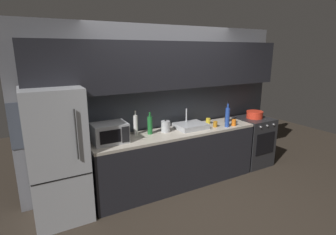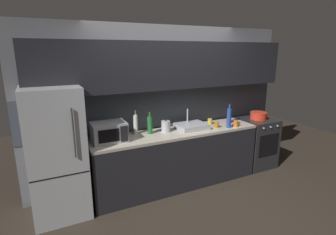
% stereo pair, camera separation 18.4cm
% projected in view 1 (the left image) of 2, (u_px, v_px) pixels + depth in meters
% --- Properties ---
extents(ground_plane, '(10.00, 10.00, 0.00)m').
position_uv_depth(ground_plane, '(210.00, 213.00, 3.54)').
color(ground_plane, '#2D261E').
extents(back_wall, '(4.44, 0.44, 2.50)m').
position_uv_depth(back_wall, '(167.00, 87.00, 4.16)').
color(back_wall, slate).
rests_on(back_wall, ground).
extents(counter_run, '(2.70, 0.60, 0.90)m').
position_uv_depth(counter_run, '(176.00, 158.00, 4.18)').
color(counter_run, black).
rests_on(counter_run, ground).
extents(refrigerator, '(0.68, 0.69, 1.70)m').
position_uv_depth(refrigerator, '(57.00, 155.00, 3.26)').
color(refrigerator, '#ADAFB5').
rests_on(refrigerator, ground).
extents(oven_range, '(0.60, 0.62, 0.90)m').
position_uv_depth(oven_range, '(252.00, 141.00, 4.98)').
color(oven_range, '#232326').
rests_on(oven_range, ground).
extents(microwave, '(0.46, 0.35, 0.27)m').
position_uv_depth(microwave, '(110.00, 133.00, 3.56)').
color(microwave, '#A8AAAF').
rests_on(microwave, counter_run).
extents(sink_basin, '(0.48, 0.38, 0.30)m').
position_uv_depth(sink_basin, '(191.00, 126.00, 4.23)').
color(sink_basin, '#ADAFB5').
rests_on(sink_basin, counter_run).
extents(kettle, '(0.17, 0.14, 0.19)m').
position_uv_depth(kettle, '(166.00, 126.00, 4.03)').
color(kettle, '#B7BABF').
rests_on(kettle, counter_run).
extents(wine_bottle_dark, '(0.07, 0.07, 0.37)m').
position_uv_depth(wine_bottle_dark, '(227.00, 113.00, 4.57)').
color(wine_bottle_dark, black).
rests_on(wine_bottle_dark, counter_run).
extents(wine_bottle_green, '(0.08, 0.08, 0.33)m').
position_uv_depth(wine_bottle_green, '(150.00, 125.00, 3.92)').
color(wine_bottle_green, '#1E6B2D').
rests_on(wine_bottle_green, counter_run).
extents(wine_bottle_blue, '(0.07, 0.07, 0.38)m').
position_uv_depth(wine_bottle_blue, '(227.00, 117.00, 4.28)').
color(wine_bottle_blue, '#234299').
rests_on(wine_bottle_blue, counter_run).
extents(wine_bottle_white, '(0.06, 0.06, 0.36)m').
position_uv_depth(wine_bottle_white, '(136.00, 124.00, 3.90)').
color(wine_bottle_white, silver).
rests_on(wine_bottle_white, counter_run).
extents(mug_orange, '(0.08, 0.08, 0.11)m').
position_uv_depth(mug_orange, '(234.00, 123.00, 4.37)').
color(mug_orange, orange).
rests_on(mug_orange, counter_run).
extents(mug_yellow, '(0.08, 0.08, 0.09)m').
position_uv_depth(mug_yellow, '(208.00, 121.00, 4.49)').
color(mug_yellow, gold).
rests_on(mug_yellow, counter_run).
extents(mug_amber, '(0.07, 0.07, 0.10)m').
position_uv_depth(mug_amber, '(215.00, 124.00, 4.30)').
color(mug_amber, '#B27019').
rests_on(mug_amber, counter_run).
extents(cooking_pot, '(0.30, 0.30, 0.13)m').
position_uv_depth(cooking_pot, '(255.00, 115.00, 4.86)').
color(cooking_pot, red).
rests_on(cooking_pot, oven_range).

